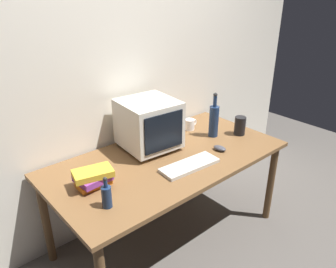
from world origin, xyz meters
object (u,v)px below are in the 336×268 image
(computer_mouse, at_px, (220,148))
(bottle_short, at_px, (107,196))
(mug, at_px, (190,124))
(book_stack, at_px, (93,177))
(keyboard, at_px, (190,165))
(metal_canister, at_px, (240,126))
(crt_monitor, at_px, (149,124))
(bottle_tall, at_px, (214,120))

(computer_mouse, relative_size, bottle_short, 0.52)
(computer_mouse, xyz_separation_m, mug, (0.10, 0.42, 0.03))
(computer_mouse, distance_m, book_stack, 0.95)
(mug, bearing_deg, bottle_short, -157.35)
(keyboard, bearing_deg, metal_canister, 13.58)
(book_stack, distance_m, mug, 1.06)
(crt_monitor, height_order, bottle_short, crt_monitor)
(crt_monitor, xyz_separation_m, book_stack, (-0.57, -0.17, -0.13))
(computer_mouse, distance_m, bottle_short, 0.98)
(computer_mouse, height_order, bottle_short, bottle_short)
(crt_monitor, bearing_deg, bottle_short, -146.50)
(crt_monitor, height_order, metal_canister, crt_monitor)
(book_stack, bearing_deg, mug, 12.01)
(book_stack, height_order, metal_canister, metal_canister)
(mug, distance_m, metal_canister, 0.41)
(bottle_tall, distance_m, book_stack, 1.09)
(crt_monitor, distance_m, keyboard, 0.44)
(bottle_short, distance_m, metal_canister, 1.32)
(keyboard, xyz_separation_m, metal_canister, (0.67, 0.11, 0.06))
(mug, bearing_deg, crt_monitor, -174.43)
(book_stack, relative_size, mug, 2.15)
(book_stack, bearing_deg, bottle_short, -101.41)
(computer_mouse, bearing_deg, crt_monitor, 127.40)
(metal_canister, bearing_deg, bottle_tall, 146.91)
(keyboard, height_order, mug, mug)
(bottle_short, xyz_separation_m, metal_canister, (1.32, 0.12, 0.00))
(keyboard, bearing_deg, book_stack, 163.92)
(bottle_tall, xyz_separation_m, metal_canister, (0.18, -0.12, -0.06))
(crt_monitor, relative_size, keyboard, 0.99)
(mug, bearing_deg, book_stack, -167.99)
(computer_mouse, bearing_deg, bottle_tall, 45.99)
(keyboard, relative_size, metal_canister, 2.80)
(bottle_tall, xyz_separation_m, book_stack, (-1.09, -0.01, -0.08))
(bottle_tall, height_order, book_stack, bottle_tall)
(crt_monitor, distance_m, bottle_short, 0.75)
(crt_monitor, xyz_separation_m, metal_canister, (0.70, -0.29, -0.12))
(bottle_tall, relative_size, metal_canister, 2.41)
(bottle_short, distance_m, book_stack, 0.24)
(book_stack, height_order, mug, book_stack)
(computer_mouse, relative_size, bottle_tall, 0.28)
(computer_mouse, bearing_deg, keyboard, 177.22)
(crt_monitor, xyz_separation_m, bottle_tall, (0.52, -0.17, -0.06))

